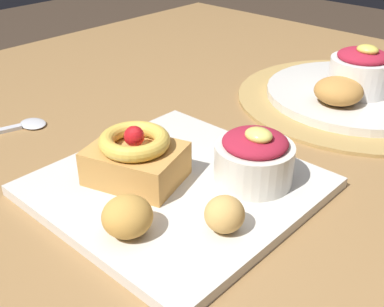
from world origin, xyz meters
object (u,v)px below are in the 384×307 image
fritter_middle (225,214)px  spoon (13,128)px  back_pastry (339,91)px  berry_ramekin (254,158)px  fritter_front (127,216)px  back_plate (356,94)px  back_ramekin (360,71)px  cake_slice (136,157)px  front_plate (179,188)px

fritter_middle → spoon: size_ratio=0.30×
back_pastry → spoon: 0.45m
berry_ramekin → fritter_middle: berry_ramekin is taller
fritter_front → spoon: (-0.29, 0.05, -0.03)m
fritter_middle → back_plate: fritter_middle is taller
back_pastry → back_ramekin: bearing=88.8°
berry_ramekin → cake_slice: bearing=-138.9°
spoon → fritter_middle: bearing=-71.4°
spoon → cake_slice: bearing=-69.2°
cake_slice → fritter_middle: cake_slice is taller
back_pastry → berry_ramekin: bearing=-83.0°
fritter_middle → back_pastry: (-0.06, 0.32, 0.01)m
back_plate → spoon: bearing=-125.9°
back_pastry → back_plate: bearing=90.9°
front_plate → cake_slice: bearing=-148.3°
back_plate → back_ramekin: bearing=-65.2°
back_plate → back_pastry: bearing=-89.1°
fritter_front → fritter_middle: bearing=46.2°
berry_ramekin → back_ramekin: back_ramekin is taller
front_plate → fritter_front: (0.02, -0.09, 0.02)m
fritter_front → back_pastry: back_pastry is taller
back_ramekin → spoon: bearing=-126.4°
cake_slice → back_pastry: cake_slice is taller
front_plate → spoon: size_ratio=2.12×
cake_slice → back_ramekin: 0.39m
cake_slice → fritter_front: (0.06, -0.07, -0.01)m
back_plate → cake_slice: bearing=-99.4°
berry_ramekin → back_pastry: 0.24m
fritter_front → back_ramekin: 0.45m
front_plate → back_ramekin: back_ramekin is taller
front_plate → back_pastry: size_ratio=3.85×
back_pastry → fritter_middle: bearing=-79.6°
back_plate → back_pastry: 0.07m
front_plate → berry_ramekin: berry_ramekin is taller
back_plate → spoon: back_plate is taller
fritter_front → back_ramekin: size_ratio=0.52×
berry_ramekin → fritter_middle: bearing=-70.4°
back_plate → back_ramekin: 0.04m
back_ramekin → back_pastry: 0.06m
berry_ramekin → back_plate: (-0.03, 0.30, -0.03)m
fritter_middle → fritter_front: bearing=-133.8°
berry_ramekin → spoon: 0.34m
fritter_middle → cake_slice: bearing=178.4°
back_plate → spoon: (-0.29, -0.41, -0.01)m
fritter_middle → spoon: bearing=-177.5°
cake_slice → back_plate: 0.39m
front_plate → fritter_front: 0.10m
fritter_front → front_plate: bearing=104.7°
back_plate → spoon: size_ratio=2.16×
berry_ramekin → fritter_front: berry_ramekin is taller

